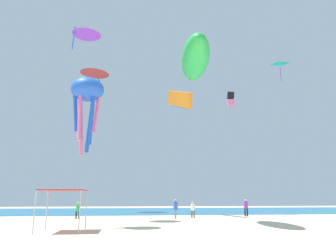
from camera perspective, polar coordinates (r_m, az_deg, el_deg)
The scene contains 14 objects.
ground at distance 19.69m, azimuth 3.69°, elevation -19.08°, with size 110.00×110.00×0.10m, color beige.
ocean_strip at distance 50.91m, azimuth -2.92°, elevation -15.17°, with size 110.00×25.62×0.03m, color #1E6B93.
canopy_tent at distance 21.40m, azimuth -18.49°, elevation -11.38°, with size 2.63×2.84×2.56m.
person_near_tent at distance 33.14m, azimuth -16.11°, elevation -14.33°, with size 0.42×0.39×1.63m.
person_leftmost at distance 32.40m, azimuth 1.38°, elevation -14.55°, with size 0.46×0.51×1.92m.
person_central at distance 33.56m, azimuth 4.54°, elevation -14.71°, with size 0.40×0.40×1.67m.
person_rightmost at distance 37.31m, azimuth 14.01°, elevation -13.99°, with size 0.48×0.45×1.89m.
kite_delta_purple at distance 34.58m, azimuth -14.59°, elevation 16.18°, with size 3.76×3.77×2.33m.
kite_octopus_blue at distance 25.04m, azimuth -14.50°, elevation 5.78°, with size 2.68×2.68×5.94m.
kite_box_black at distance 41.78m, azimuth 11.37°, elevation 4.82°, with size 1.06×1.01×1.85m.
kite_parafoil_orange at distance 38.46m, azimuth 2.09°, elevation 4.86°, with size 2.24×6.09×3.79m.
kite_inflatable_green at distance 28.31m, azimuth 4.96°, elevation 12.06°, with size 3.90×8.57×3.23m.
kite_diamond_teal at distance 38.69m, azimuth 19.72°, elevation 10.45°, with size 1.70×1.68×2.31m.
kite_delta_red at distance 50.47m, azimuth -13.17°, elevation 9.69°, with size 5.78×5.76×3.58m.
Camera 1 is at (-3.49, -19.26, 2.10)m, focal length 33.44 mm.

